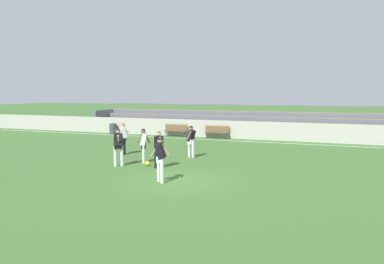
# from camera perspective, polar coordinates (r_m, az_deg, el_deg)

# --- Properties ---
(ground_plane) EXTENTS (160.00, 160.00, 0.00)m
(ground_plane) POSITION_cam_1_polar(r_m,az_deg,el_deg) (13.86, -2.08, -7.63)
(ground_plane) COLOR #3D662D
(field_line_sideline) EXTENTS (44.00, 0.12, 0.01)m
(field_line_sideline) POSITION_cam_1_polar(r_m,az_deg,el_deg) (24.99, 8.45, -1.46)
(field_line_sideline) COLOR white
(field_line_sideline) RESTS_ON ground
(sideline_wall) EXTENTS (48.00, 0.16, 1.27)m
(sideline_wall) POSITION_cam_1_polar(r_m,az_deg,el_deg) (26.11, 9.05, 0.26)
(sideline_wall) COLOR #BCB7AD
(sideline_wall) RESTS_ON ground
(bleacher_stand) EXTENTS (23.44, 3.25, 2.36)m
(bleacher_stand) POSITION_cam_1_polar(r_m,az_deg,el_deg) (28.70, 6.10, 1.53)
(bleacher_stand) COLOR #897051
(bleacher_stand) RESTS_ON ground
(bench_far_right) EXTENTS (1.80, 0.40, 0.90)m
(bench_far_right) POSITION_cam_1_polar(r_m,az_deg,el_deg) (27.47, -2.56, 0.43)
(bench_far_right) COLOR brown
(bench_far_right) RESTS_ON ground
(bench_near_wall_gap) EXTENTS (1.80, 0.40, 0.90)m
(bench_near_wall_gap) POSITION_cam_1_polar(r_m,az_deg,el_deg) (26.37, 3.93, 0.18)
(bench_near_wall_gap) COLOR brown
(bench_near_wall_gap) RESTS_ON ground
(trash_bin) EXTENTS (0.55, 0.55, 0.83)m
(trash_bin) POSITION_cam_1_polar(r_m,az_deg,el_deg) (29.97, -12.31, 0.52)
(trash_bin) COLOR #3D424C
(trash_bin) RESTS_ON ground
(player_dark_dropping_back) EXTENTS (0.46, 0.62, 1.64)m
(player_dark_dropping_back) POSITION_cam_1_polar(r_m,az_deg,el_deg) (16.02, -5.22, -2.22)
(player_dark_dropping_back) COLOR black
(player_dark_dropping_back) RESTS_ON ground
(player_white_wide_right) EXTENTS (0.57, 0.49, 1.63)m
(player_white_wide_right) POSITION_cam_1_polar(r_m,az_deg,el_deg) (17.32, -7.62, -1.65)
(player_white_wide_right) COLOR white
(player_white_wide_right) RESTS_ON ground
(player_dark_pressing_high) EXTENTS (0.61, 0.46, 1.68)m
(player_dark_pressing_high) POSITION_cam_1_polar(r_m,az_deg,el_deg) (13.47, -5.02, -3.72)
(player_dark_pressing_high) COLOR white
(player_dark_pressing_high) RESTS_ON ground
(player_dark_wide_left) EXTENTS (0.50, 0.73, 1.71)m
(player_dark_wide_left) POSITION_cam_1_polar(r_m,az_deg,el_deg) (16.67, -11.49, -1.81)
(player_dark_wide_left) COLOR white
(player_dark_wide_left) RESTS_ON ground
(player_dark_trailing_run) EXTENTS (0.44, 0.52, 1.63)m
(player_dark_trailing_run) POSITION_cam_1_polar(r_m,az_deg,el_deg) (18.52, -0.14, -1.07)
(player_dark_trailing_run) COLOR white
(player_dark_trailing_run) RESTS_ON ground
(player_white_on_ball) EXTENTS (0.71, 0.50, 1.68)m
(player_white_on_ball) POSITION_cam_1_polar(r_m,az_deg,el_deg) (19.78, -10.71, -0.61)
(player_white_on_ball) COLOR black
(player_white_on_ball) RESTS_ON ground
(soccer_ball) EXTENTS (0.22, 0.22, 0.22)m
(soccer_ball) POSITION_cam_1_polar(r_m,az_deg,el_deg) (16.67, -7.01, -4.92)
(soccer_ball) COLOR yellow
(soccer_ball) RESTS_ON ground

